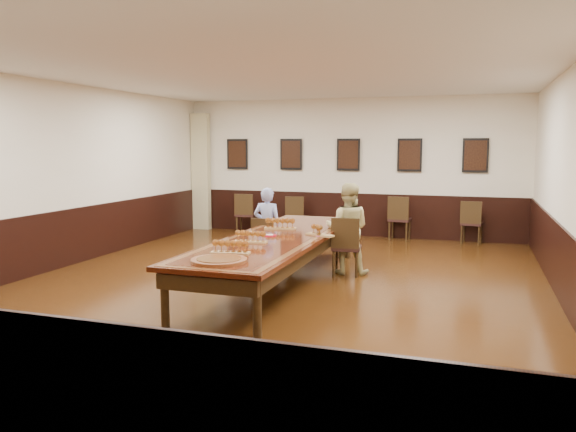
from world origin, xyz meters
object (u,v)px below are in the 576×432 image
(spare_chair_a, at_px, (246,213))
(person_man, at_px, (267,226))
(chair_man, at_px, (266,242))
(person_woman, at_px, (347,228))
(chair_woman, at_px, (347,246))
(spare_chair_c, at_px, (400,218))
(conference_table, at_px, (278,245))
(carved_platter, at_px, (219,260))
(spare_chair_d, at_px, (472,222))
(spare_chair_b, at_px, (295,215))

(spare_chair_a, relative_size, person_man, 0.70)
(chair_man, bearing_deg, person_woman, 173.32)
(chair_woman, bearing_deg, person_woman, -90.00)
(chair_man, bearing_deg, chair_woman, 169.50)
(chair_woman, distance_m, spare_chair_c, 3.74)
(spare_chair_a, height_order, spare_chair_c, spare_chair_c)
(conference_table, bearing_deg, chair_woman, 49.38)
(chair_woman, bearing_deg, carved_platter, 68.31)
(chair_man, height_order, spare_chair_a, spare_chair_a)
(spare_chair_c, relative_size, person_woman, 0.66)
(chair_woman, relative_size, spare_chair_d, 1.04)
(spare_chair_a, bearing_deg, spare_chair_b, 179.97)
(spare_chair_d, height_order, person_man, person_man)
(spare_chair_a, relative_size, conference_table, 0.19)
(chair_man, relative_size, carved_platter, 1.19)
(spare_chair_d, distance_m, carved_platter, 7.33)
(spare_chair_b, bearing_deg, person_woman, 108.73)
(chair_woman, distance_m, person_woman, 0.29)
(chair_man, xyz_separation_m, spare_chair_b, (-0.55, 3.46, 0.03))
(chair_man, distance_m, carved_platter, 3.31)
(chair_man, xyz_separation_m, spare_chair_a, (-1.75, 3.31, 0.05))
(spare_chair_b, distance_m, spare_chair_d, 3.99)
(spare_chair_c, height_order, spare_chair_d, spare_chair_c)
(spare_chair_c, bearing_deg, conference_table, 78.47)
(spare_chair_c, bearing_deg, chair_woman, 87.22)
(chair_man, distance_m, person_man, 0.27)
(spare_chair_a, distance_m, carved_platter, 6.96)
(spare_chair_c, bearing_deg, person_man, 64.14)
(person_woman, bearing_deg, person_man, -13.60)
(spare_chair_c, height_order, carved_platter, spare_chair_c)
(chair_woman, xyz_separation_m, spare_chair_b, (-2.05, 3.68, -0.02))
(carved_platter, bearing_deg, chair_man, 101.03)
(chair_woman, relative_size, person_woman, 0.64)
(person_woman, distance_m, carved_platter, 3.22)
(carved_platter, bearing_deg, chair_woman, 73.82)
(chair_woman, xyz_separation_m, spare_chair_c, (0.39, 3.72, 0.01))
(chair_man, height_order, conference_table, chair_man)
(chair_man, bearing_deg, spare_chair_c, -120.50)
(chair_woman, xyz_separation_m, carved_platter, (-0.87, -3.00, 0.29))
(chair_woman, height_order, conference_table, chair_woman)
(spare_chair_b, relative_size, conference_table, 0.19)
(spare_chair_b, height_order, spare_chair_d, spare_chair_d)
(carved_platter, bearing_deg, spare_chair_b, 100.01)
(chair_woman, xyz_separation_m, person_man, (-1.50, 0.31, 0.21))
(person_woman, bearing_deg, chair_man, -10.12)
(spare_chair_a, bearing_deg, person_man, 111.50)
(chair_woman, distance_m, spare_chair_d, 4.23)
(chair_woman, height_order, person_woman, person_woman)
(chair_woman, bearing_deg, chair_man, -13.94)
(chair_man, height_order, person_woman, person_woman)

